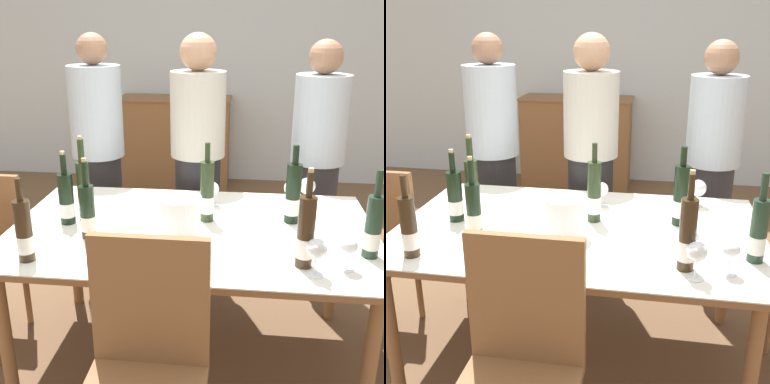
{
  "view_description": "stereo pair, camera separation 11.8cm",
  "coord_description": "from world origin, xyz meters",
  "views": [
    {
      "loc": [
        0.24,
        -2.07,
        1.65
      ],
      "look_at": [
        0.0,
        0.0,
        0.91
      ],
      "focal_mm": 45.0,
      "sensor_mm": 36.0,
      "label": 1
    },
    {
      "loc": [
        0.36,
        -2.06,
        1.65
      ],
      "look_at": [
        0.0,
        0.0,
        0.91
      ],
      "focal_mm": 45.0,
      "sensor_mm": 36.0,
      "label": 2
    }
  ],
  "objects": [
    {
      "name": "person_guest_right",
      "position": [
        0.68,
        0.9,
        0.78
      ],
      "size": [
        0.33,
        0.33,
        1.56
      ],
      "color": "#2D2D33",
      "rests_on": "ground_plane"
    },
    {
      "name": "wine_glass_5",
      "position": [
        0.57,
        0.39,
        0.82
      ],
      "size": [
        0.09,
        0.09,
        0.14
      ],
      "color": "white",
      "rests_on": "dining_table"
    },
    {
      "name": "person_guest_left",
      "position": [
        -0.05,
        0.76,
        0.8
      ],
      "size": [
        0.33,
        0.33,
        1.59
      ],
      "color": "#262628",
      "rests_on": "ground_plane"
    },
    {
      "name": "person_host",
      "position": [
        -0.7,
        0.83,
        0.79
      ],
      "size": [
        0.33,
        0.33,
        1.59
      ],
      "color": "#262628",
      "rests_on": "ground_plane"
    },
    {
      "name": "wine_bottle_4",
      "position": [
        -0.63,
        -0.4,
        0.85
      ],
      "size": [
        0.07,
        0.07,
        0.35
      ],
      "color": "#332314",
      "rests_on": "dining_table"
    },
    {
      "name": "wine_glass_4",
      "position": [
        -0.02,
        -0.42,
        0.83
      ],
      "size": [
        0.07,
        0.07,
        0.15
      ],
      "color": "white",
      "rests_on": "dining_table"
    },
    {
      "name": "sideboard_cabinet",
      "position": [
        -0.5,
        2.78,
        0.46
      ],
      "size": [
        1.14,
        0.46,
        0.92
      ],
      "color": "brown",
      "rests_on": "ground_plane"
    },
    {
      "name": "ice_bucket",
      "position": [
        -0.04,
        -0.1,
        0.83
      ],
      "size": [
        0.2,
        0.2,
        0.19
      ],
      "color": "white",
      "rests_on": "dining_table"
    },
    {
      "name": "dining_table",
      "position": [
        0.0,
        0.0,
        0.66
      ],
      "size": [
        1.71,
        1.06,
        0.73
      ],
      "color": "brown",
      "rests_on": "ground_plane"
    },
    {
      "name": "wine_glass_2",
      "position": [
        0.65,
        -0.33,
        0.82
      ],
      "size": [
        0.07,
        0.07,
        0.14
      ],
      "color": "white",
      "rests_on": "dining_table"
    },
    {
      "name": "wine_glass_0",
      "position": [
        0.48,
        0.31,
        0.83
      ],
      "size": [
        0.07,
        0.07,
        0.15
      ],
      "color": "white",
      "rests_on": "dining_table"
    },
    {
      "name": "wine_bottle_0",
      "position": [
        -0.53,
        0.04,
        0.87
      ],
      "size": [
        0.06,
        0.06,
        0.42
      ],
      "color": "#28381E",
      "rests_on": "dining_table"
    },
    {
      "name": "back_wall",
      "position": [
        0.0,
        3.07,
        1.4
      ],
      "size": [
        8.0,
        0.1,
        2.8
      ],
      "color": "silver",
      "rests_on": "ground_plane"
    },
    {
      "name": "chair_near_front",
      "position": [
        -0.07,
        -0.75,
        0.56
      ],
      "size": [
        0.42,
        0.42,
        0.98
      ],
      "color": "brown",
      "rests_on": "ground_plane"
    },
    {
      "name": "wine_glass_1",
      "position": [
        0.07,
        0.31,
        0.81
      ],
      "size": [
        0.07,
        0.07,
        0.13
      ],
      "color": "white",
      "rests_on": "dining_table"
    },
    {
      "name": "ground_plane",
      "position": [
        0.0,
        0.0,
        0.0
      ],
      "size": [
        12.0,
        12.0,
        0.0
      ],
      "primitive_type": "plane",
      "color": "brown"
    },
    {
      "name": "wine_bottle_3",
      "position": [
        -0.6,
        -0.01,
        0.85
      ],
      "size": [
        0.07,
        0.07,
        0.36
      ],
      "color": "black",
      "rests_on": "dining_table"
    },
    {
      "name": "wine_bottle_7",
      "position": [
        -0.45,
        -0.15,
        0.85
      ],
      "size": [
        0.07,
        0.07,
        0.37
      ],
      "color": "black",
      "rests_on": "dining_table"
    },
    {
      "name": "wine_bottle_6",
      "position": [
        0.48,
        -0.32,
        0.87
      ],
      "size": [
        0.07,
        0.07,
        0.41
      ],
      "color": "#332314",
      "rests_on": "dining_table"
    },
    {
      "name": "wine_bottle_1",
      "position": [
        0.77,
        -0.2,
        0.86
      ],
      "size": [
        0.07,
        0.07,
        0.38
      ],
      "color": "#1E3323",
      "rests_on": "dining_table"
    },
    {
      "name": "wine_bottle_5",
      "position": [
        0.06,
        0.1,
        0.87
      ],
      "size": [
        0.07,
        0.07,
        0.39
      ],
      "color": "#28381E",
      "rests_on": "dining_table"
    },
    {
      "name": "wine_glass_3",
      "position": [
        0.52,
        -0.4,
        0.84
      ],
      "size": [
        0.08,
        0.08,
        0.15
      ],
      "color": "white",
      "rests_on": "dining_table"
    },
    {
      "name": "wine_bottle_2",
      "position": [
        0.47,
        0.13,
        0.87
      ],
      "size": [
        0.07,
        0.07,
        0.38
      ],
      "color": "black",
      "rests_on": "dining_table"
    }
  ]
}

